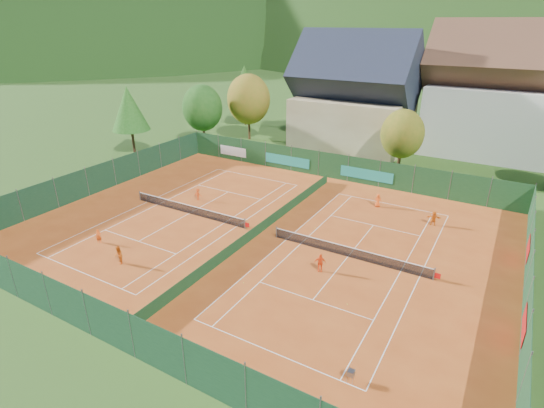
{
  "coord_description": "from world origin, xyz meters",
  "views": [
    {
      "loc": [
        17.28,
        -27.71,
        16.98
      ],
      "look_at": [
        0.0,
        2.0,
        2.0
      ],
      "focal_mm": 28.0,
      "sensor_mm": 36.0,
      "label": 1
    }
  ],
  "objects_px": {
    "player_right_near": "(320,263)",
    "hotel_block_a": "(510,100)",
    "ball_hopper": "(351,373)",
    "player_left_near": "(99,236)",
    "player_right_far_b": "(434,218)",
    "chalet": "(354,100)",
    "player_left_far": "(198,194)",
    "player_right_far_a": "(378,200)",
    "player_left_mid": "(119,255)"
  },
  "relations": [
    {
      "from": "ball_hopper",
      "to": "player_left_near",
      "type": "bearing_deg",
      "value": 171.45
    },
    {
      "from": "hotel_block_a",
      "to": "player_right_far_b",
      "type": "distance_m",
      "value": 27.87
    },
    {
      "from": "player_left_far",
      "to": "player_left_near",
      "type": "bearing_deg",
      "value": 77.5
    },
    {
      "from": "player_left_mid",
      "to": "player_right_far_b",
      "type": "xyz_separation_m",
      "value": [
        19.17,
        18.79,
        -0.06
      ]
    },
    {
      "from": "player_left_mid",
      "to": "player_right_far_b",
      "type": "relative_size",
      "value": 1.09
    },
    {
      "from": "chalet",
      "to": "ball_hopper",
      "type": "relative_size",
      "value": 20.25
    },
    {
      "from": "player_left_mid",
      "to": "player_right_near",
      "type": "xyz_separation_m",
      "value": [
        13.53,
        6.68,
        -0.02
      ]
    },
    {
      "from": "player_left_mid",
      "to": "player_left_far",
      "type": "relative_size",
      "value": 1.18
    },
    {
      "from": "player_right_near",
      "to": "player_right_far_b",
      "type": "xyz_separation_m",
      "value": [
        5.64,
        12.11,
        -0.04
      ]
    },
    {
      "from": "player_left_far",
      "to": "player_right_far_a",
      "type": "relative_size",
      "value": 0.93
    },
    {
      "from": "hotel_block_a",
      "to": "ball_hopper",
      "type": "xyz_separation_m",
      "value": [
        -3.42,
        -47.65,
        -6.83
      ]
    },
    {
      "from": "player_right_near",
      "to": "player_right_far_a",
      "type": "height_order",
      "value": "player_right_near"
    },
    {
      "from": "player_left_mid",
      "to": "player_right_near",
      "type": "bearing_deg",
      "value": 64.17
    },
    {
      "from": "player_left_far",
      "to": "player_right_far_a",
      "type": "height_order",
      "value": "player_right_far_a"
    },
    {
      "from": "player_right_near",
      "to": "player_right_far_a",
      "type": "xyz_separation_m",
      "value": [
        0.08,
        13.63,
        -0.05
      ]
    },
    {
      "from": "player_right_far_a",
      "to": "player_right_far_b",
      "type": "relative_size",
      "value": 0.99
    },
    {
      "from": "ball_hopper",
      "to": "player_right_far_b",
      "type": "relative_size",
      "value": 0.59
    },
    {
      "from": "hotel_block_a",
      "to": "player_left_far",
      "type": "distance_m",
      "value": 42.11
    },
    {
      "from": "player_left_far",
      "to": "player_right_far_a",
      "type": "bearing_deg",
      "value": -161.27
    },
    {
      "from": "player_right_far_b",
      "to": "player_right_far_a",
      "type": "bearing_deg",
      "value": -29.99
    },
    {
      "from": "player_right_near",
      "to": "hotel_block_a",
      "type": "bearing_deg",
      "value": 52.18
    },
    {
      "from": "hotel_block_a",
      "to": "player_left_near",
      "type": "xyz_separation_m",
      "value": [
        -26.65,
        -44.16,
        -6.77
      ]
    },
    {
      "from": "ball_hopper",
      "to": "player_right_far_b",
      "type": "bearing_deg",
      "value": 89.99
    },
    {
      "from": "chalet",
      "to": "hotel_block_a",
      "type": "distance_m",
      "value": 19.94
    },
    {
      "from": "ball_hopper",
      "to": "player_left_mid",
      "type": "relative_size",
      "value": 0.54
    },
    {
      "from": "chalet",
      "to": "player_right_far_b",
      "type": "bearing_deg",
      "value": -53.21
    },
    {
      "from": "chalet",
      "to": "ball_hopper",
      "type": "distance_m",
      "value": 44.87
    },
    {
      "from": "player_right_far_a",
      "to": "player_left_near",
      "type": "bearing_deg",
      "value": 30.34
    },
    {
      "from": "player_left_near",
      "to": "player_left_mid",
      "type": "height_order",
      "value": "player_left_mid"
    },
    {
      "from": "hotel_block_a",
      "to": "player_right_far_b",
      "type": "relative_size",
      "value": 15.99
    },
    {
      "from": "player_right_far_b",
      "to": "chalet",
      "type": "bearing_deg",
      "value": -67.97
    },
    {
      "from": "player_left_near",
      "to": "player_left_far",
      "type": "relative_size",
      "value": 0.98
    },
    {
      "from": "ball_hopper",
      "to": "player_left_near",
      "type": "height_order",
      "value": "player_left_near"
    },
    {
      "from": "player_right_near",
      "to": "player_left_far",
      "type": "bearing_deg",
      "value": 134.95
    },
    {
      "from": "player_left_near",
      "to": "player_right_far_b",
      "type": "height_order",
      "value": "player_right_far_b"
    },
    {
      "from": "ball_hopper",
      "to": "player_left_near",
      "type": "distance_m",
      "value": 23.48
    },
    {
      "from": "ball_hopper",
      "to": "player_right_far_a",
      "type": "height_order",
      "value": "player_right_far_a"
    },
    {
      "from": "hotel_block_a",
      "to": "player_right_near",
      "type": "relative_size",
      "value": 15.02
    },
    {
      "from": "player_right_far_a",
      "to": "player_left_far",
      "type": "bearing_deg",
      "value": 8.33
    },
    {
      "from": "player_left_far",
      "to": "player_right_near",
      "type": "height_order",
      "value": "player_right_near"
    },
    {
      "from": "chalet",
      "to": "player_left_far",
      "type": "distance_m",
      "value": 28.3
    },
    {
      "from": "ball_hopper",
      "to": "player_left_far",
      "type": "xyz_separation_m",
      "value": [
        -21.96,
        14.74,
        0.07
      ]
    },
    {
      "from": "ball_hopper",
      "to": "player_right_near",
      "type": "xyz_separation_m",
      "value": [
        -5.64,
        8.69,
        0.16
      ]
    },
    {
      "from": "player_left_mid",
      "to": "ball_hopper",
      "type": "bearing_deg",
      "value": 31.89
    },
    {
      "from": "player_left_near",
      "to": "player_left_far",
      "type": "xyz_separation_m",
      "value": [
        1.27,
        11.25,
        0.01
      ]
    },
    {
      "from": "player_left_near",
      "to": "player_left_mid",
      "type": "xyz_separation_m",
      "value": [
        4.06,
        -1.47,
        0.12
      ]
    },
    {
      "from": "player_left_mid",
      "to": "player_right_far_a",
      "type": "distance_m",
      "value": 24.45
    },
    {
      "from": "ball_hopper",
      "to": "player_left_mid",
      "type": "bearing_deg",
      "value": 173.99
    },
    {
      "from": "player_left_near",
      "to": "player_right_far_b",
      "type": "bearing_deg",
      "value": -5.84
    },
    {
      "from": "hotel_block_a",
      "to": "player_left_far",
      "type": "height_order",
      "value": "hotel_block_a"
    }
  ]
}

